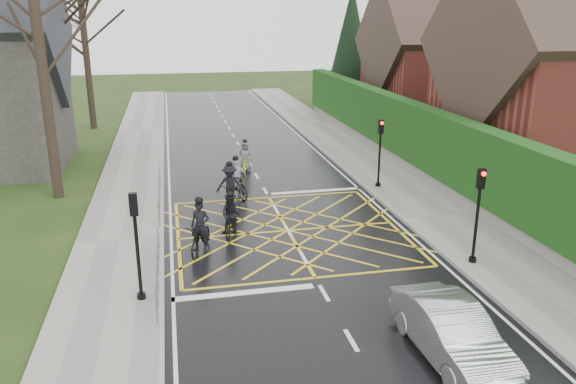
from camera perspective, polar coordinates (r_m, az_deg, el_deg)
name	(u,v)px	position (r m, az deg, el deg)	size (l,w,h in m)	color
ground	(288,231)	(20.82, 0.00, -3.95)	(120.00, 120.00, 0.00)	#1F3010
road	(288,231)	(20.82, 0.00, -3.94)	(9.00, 80.00, 0.01)	black
sidewalk_right	(438,217)	(22.73, 14.98, -2.49)	(3.00, 80.00, 0.15)	gray
sidewalk_left	(120,242)	(20.50, -16.70, -4.87)	(3.00, 80.00, 0.15)	gray
stone_wall	(416,169)	(28.53, 12.84, 2.34)	(0.50, 38.00, 0.70)	slate
hedge	(418,134)	(28.13, 13.09, 5.78)	(0.90, 38.00, 2.80)	#13340E
house_far	(441,64)	(41.57, 15.28, 12.47)	(9.80, 8.80, 10.30)	maroon
conifer	(351,48)	(47.38, 6.41, 14.30)	(4.60, 4.60, 10.00)	black
tree_near	(34,7)	(25.44, -24.36, 16.72)	(9.24, 9.24, 11.44)	black
tree_far	(83,21)	(41.29, -20.13, 15.96)	(8.40, 8.40, 10.40)	black
railing_south	(157,261)	(16.92, -13.16, -6.85)	(0.05, 5.04, 1.03)	slate
railing_north	(159,187)	(23.96, -12.97, 0.50)	(0.05, 6.04, 1.03)	slate
traffic_light_ne	(380,154)	(25.58, 9.29, 3.84)	(0.24, 0.31, 3.21)	black
traffic_light_se	(477,217)	(18.34, 18.66, -2.43)	(0.24, 0.31, 3.21)	black
traffic_light_sw	(137,248)	(15.68, -15.07, -5.50)	(0.24, 0.31, 3.21)	black
cyclist_rear	(201,234)	(19.06, -8.87, -4.25)	(1.32, 2.10, 1.92)	black
cyclist_back	(231,219)	(20.31, -5.80, -2.75)	(1.00, 1.69, 1.64)	black
cyclist_mid	(230,190)	(23.41, -5.90, 0.24)	(1.24, 2.07, 1.91)	black
cyclist_front	(236,182)	(24.43, -5.28, 0.99)	(1.20, 1.94, 1.88)	black
cyclist_lead	(245,160)	(28.65, -4.35, 3.25)	(0.92, 1.77, 1.64)	gold
car	(452,333)	(13.83, 16.31, -13.56)	(1.40, 4.00, 1.32)	#B5B8BD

